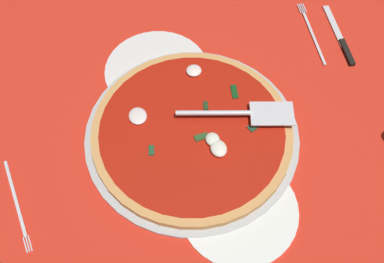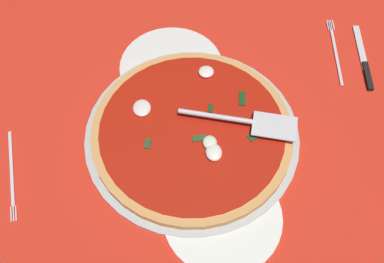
% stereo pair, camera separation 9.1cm
% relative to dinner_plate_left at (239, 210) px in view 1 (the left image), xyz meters
% --- Properties ---
extents(ground_plane, '(1.11, 1.11, 0.01)m').
position_rel_dinner_plate_left_xyz_m(ground_plane, '(0.16, 0.02, -0.01)').
color(ground_plane, red).
extents(pizza_pan, '(0.43, 0.43, 0.01)m').
position_rel_dinner_plate_left_xyz_m(pizza_pan, '(0.18, 0.04, 0.00)').
color(pizza_pan, '#B2B8BA').
rests_on(pizza_pan, ground_plane).
extents(dinner_plate_left, '(0.22, 0.22, 0.01)m').
position_rel_dinner_plate_left_xyz_m(dinner_plate_left, '(0.00, 0.00, 0.00)').
color(dinner_plate_left, white).
rests_on(dinner_plate_left, ground_plane).
extents(dinner_plate_right, '(0.23, 0.23, 0.01)m').
position_rel_dinner_plate_left_xyz_m(dinner_plate_right, '(0.36, 0.06, 0.00)').
color(dinner_plate_right, white).
rests_on(dinner_plate_right, ground_plane).
extents(pizza, '(0.40, 0.40, 0.03)m').
position_rel_dinner_plate_left_xyz_m(pizza, '(0.18, 0.04, 0.02)').
color(pizza, tan).
rests_on(pizza, pizza_pan).
extents(pizza_server, '(0.10, 0.23, 0.01)m').
position_rel_dinner_plate_left_xyz_m(pizza_server, '(0.18, -0.07, 0.04)').
color(pizza_server, silver).
rests_on(pizza_server, pizza).
extents(place_setting_near, '(0.21, 0.15, 0.01)m').
position_rel_dinner_plate_left_xyz_m(place_setting_near, '(0.34, -0.34, -0.00)').
color(place_setting_near, white).
rests_on(place_setting_near, ground_plane).
extents(place_setting_far, '(0.20, 0.14, 0.01)m').
position_rel_dinner_plate_left_xyz_m(place_setting_far, '(0.14, 0.42, -0.00)').
color(place_setting_far, white).
rests_on(place_setting_far, ground_plane).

